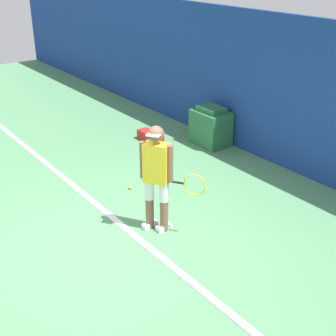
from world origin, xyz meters
TOP-DOWN VIEW (x-y plane):
  - ground_plane at (0.00, 0.00)m, footprint 24.00×24.00m
  - back_wall at (0.00, 3.86)m, footprint 24.00×0.10m
  - court_baseline at (0.00, 0.31)m, footprint 21.60×0.10m
  - tennis_player at (0.07, 0.69)m, footprint 0.80×0.59m
  - tennis_ball at (-1.22, 1.04)m, footprint 0.07×0.07m
  - covered_chair at (-1.94, 3.48)m, footprint 0.77×0.57m
  - equipment_bag at (-2.81, 2.55)m, footprint 0.65×0.26m

SIDE VIEW (x-z plane):
  - ground_plane at x=0.00m, z-range 0.00..0.00m
  - court_baseline at x=0.00m, z-range 0.00..0.01m
  - tennis_ball at x=-1.22m, z-range 0.00..0.07m
  - equipment_bag at x=-2.81m, z-range 0.00..0.21m
  - covered_chair at x=-1.94m, z-range -0.02..0.79m
  - tennis_player at x=0.07m, z-range 0.08..1.67m
  - back_wall at x=0.00m, z-range 0.00..2.73m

